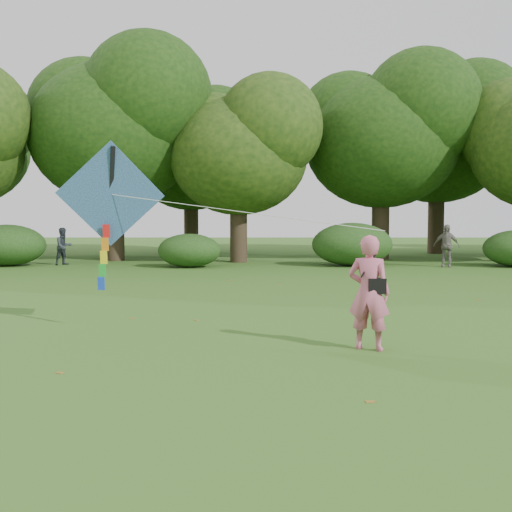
{
  "coord_description": "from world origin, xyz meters",
  "views": [
    {
      "loc": [
        -1.07,
        -9.91,
        2.3
      ],
      "look_at": [
        -1.12,
        2.0,
        1.5
      ],
      "focal_mm": 45.0,
      "sensor_mm": 36.0,
      "label": 1
    }
  ],
  "objects_px": {
    "bystander_left": "(64,246)",
    "flying_kite": "(111,197)",
    "bystander_right": "(446,246)",
    "man_kite_flyer": "(369,292)"
  },
  "relations": [
    {
      "from": "bystander_left",
      "to": "flying_kite",
      "type": "xyz_separation_m",
      "value": [
        5.72,
        -15.64,
        1.79
      ]
    },
    {
      "from": "bystander_left",
      "to": "bystander_right",
      "type": "height_order",
      "value": "bystander_right"
    },
    {
      "from": "bystander_right",
      "to": "man_kite_flyer",
      "type": "bearing_deg",
      "value": -89.9
    },
    {
      "from": "bystander_right",
      "to": "flying_kite",
      "type": "xyz_separation_m",
      "value": [
        -10.88,
        -14.63,
        1.7
      ]
    },
    {
      "from": "flying_kite",
      "to": "man_kite_flyer",
      "type": "bearing_deg",
      "value": -21.83
    },
    {
      "from": "bystander_right",
      "to": "flying_kite",
      "type": "height_order",
      "value": "flying_kite"
    },
    {
      "from": "bystander_left",
      "to": "flying_kite",
      "type": "relative_size",
      "value": 0.27
    },
    {
      "from": "bystander_left",
      "to": "flying_kite",
      "type": "bearing_deg",
      "value": -117.51
    },
    {
      "from": "bystander_left",
      "to": "flying_kite",
      "type": "distance_m",
      "value": 16.75
    },
    {
      "from": "bystander_left",
      "to": "bystander_right",
      "type": "distance_m",
      "value": 16.63
    }
  ]
}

